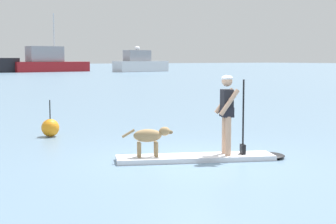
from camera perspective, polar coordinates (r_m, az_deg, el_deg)
ground_plane at (r=10.83m, az=2.96°, el=-5.18°), size 400.00×400.00×0.00m
paddleboard at (r=10.87m, az=4.14°, el=-4.88°), size 3.44×2.05×0.10m
person_paddler at (r=10.84m, az=6.39°, el=0.32°), size 0.68×0.60×1.62m
dog at (r=10.59m, az=-1.94°, el=-2.66°), size 0.96×0.50×0.60m
moored_boat_outer at (r=86.33m, az=-12.66°, el=5.21°), size 12.75×4.26×9.17m
moored_boat_port at (r=85.00m, az=-3.00°, el=5.21°), size 10.06×4.13×4.05m
marker_buoy at (r=14.36m, az=-12.50°, el=-1.66°), size 0.47×0.47×0.97m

